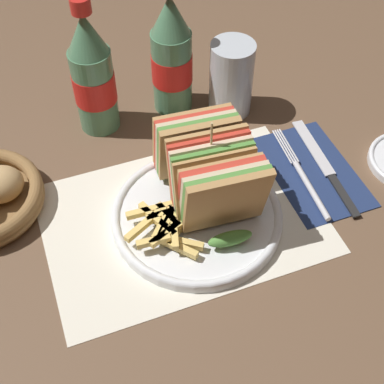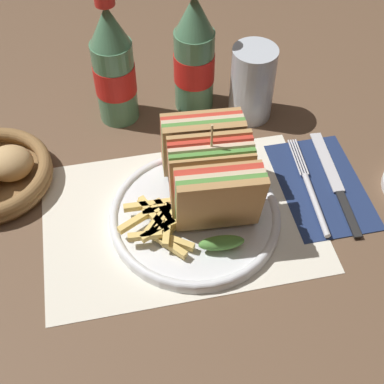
{
  "view_description": "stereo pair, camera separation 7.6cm",
  "coord_description": "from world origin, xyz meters",
  "px_view_note": "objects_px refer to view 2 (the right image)",
  "views": [
    {
      "loc": [
        -0.18,
        -0.43,
        0.62
      ],
      "look_at": [
        -0.01,
        0.03,
        0.04
      ],
      "focal_mm": 50.0,
      "sensor_mm": 36.0,
      "label": 1
    },
    {
      "loc": [
        -0.11,
        -0.45,
        0.62
      ],
      "look_at": [
        -0.01,
        0.03,
        0.04
      ],
      "focal_mm": 50.0,
      "sensor_mm": 36.0,
      "label": 2
    }
  ],
  "objects_px": {
    "club_sandwich": "(210,175)",
    "coke_bottle_far": "(194,56)",
    "fork": "(312,194)",
    "coke_bottle_near": "(114,68)",
    "plate_main": "(195,216)",
    "glass_near": "(252,83)",
    "knife": "(336,183)"
  },
  "relations": [
    {
      "from": "coke_bottle_far",
      "to": "coke_bottle_near",
      "type": "bearing_deg",
      "value": -178.49
    },
    {
      "from": "club_sandwich",
      "to": "fork",
      "type": "bearing_deg",
      "value": -3.97
    },
    {
      "from": "glass_near",
      "to": "knife",
      "type": "bearing_deg",
      "value": -65.58
    },
    {
      "from": "plate_main",
      "to": "knife",
      "type": "height_order",
      "value": "plate_main"
    },
    {
      "from": "coke_bottle_near",
      "to": "glass_near",
      "type": "xyz_separation_m",
      "value": [
        0.22,
        -0.04,
        -0.03
      ]
    },
    {
      "from": "plate_main",
      "to": "glass_near",
      "type": "xyz_separation_m",
      "value": [
        0.14,
        0.21,
        0.05
      ]
    },
    {
      "from": "knife",
      "to": "coke_bottle_far",
      "type": "height_order",
      "value": "coke_bottle_far"
    },
    {
      "from": "club_sandwich",
      "to": "coke_bottle_far",
      "type": "height_order",
      "value": "coke_bottle_far"
    },
    {
      "from": "knife",
      "to": "coke_bottle_near",
      "type": "distance_m",
      "value": 0.39
    },
    {
      "from": "club_sandwich",
      "to": "plate_main",
      "type": "bearing_deg",
      "value": -144.63
    },
    {
      "from": "coke_bottle_near",
      "to": "glass_near",
      "type": "relative_size",
      "value": 1.79
    },
    {
      "from": "club_sandwich",
      "to": "glass_near",
      "type": "distance_m",
      "value": 0.22
    },
    {
      "from": "coke_bottle_far",
      "to": "glass_near",
      "type": "bearing_deg",
      "value": -26.46
    },
    {
      "from": "plate_main",
      "to": "club_sandwich",
      "type": "xyz_separation_m",
      "value": [
        0.02,
        0.02,
        0.06
      ]
    },
    {
      "from": "coke_bottle_far",
      "to": "fork",
      "type": "bearing_deg",
      "value": -62.43
    },
    {
      "from": "fork",
      "to": "coke_bottle_far",
      "type": "distance_m",
      "value": 0.29
    },
    {
      "from": "fork",
      "to": "glass_near",
      "type": "height_order",
      "value": "glass_near"
    },
    {
      "from": "fork",
      "to": "glass_near",
      "type": "relative_size",
      "value": 1.5
    },
    {
      "from": "plate_main",
      "to": "glass_near",
      "type": "relative_size",
      "value": 1.89
    },
    {
      "from": "coke_bottle_near",
      "to": "fork",
      "type": "bearing_deg",
      "value": -43.03
    },
    {
      "from": "fork",
      "to": "plate_main",
      "type": "bearing_deg",
      "value": -174.11
    },
    {
      "from": "knife",
      "to": "glass_near",
      "type": "relative_size",
      "value": 1.64
    },
    {
      "from": "plate_main",
      "to": "fork",
      "type": "height_order",
      "value": "plate_main"
    },
    {
      "from": "fork",
      "to": "knife",
      "type": "distance_m",
      "value": 0.05
    },
    {
      "from": "club_sandwich",
      "to": "knife",
      "type": "height_order",
      "value": "club_sandwich"
    },
    {
      "from": "fork",
      "to": "coke_bottle_near",
      "type": "height_order",
      "value": "coke_bottle_near"
    },
    {
      "from": "coke_bottle_near",
      "to": "coke_bottle_far",
      "type": "xyz_separation_m",
      "value": [
        0.13,
        0.0,
        0.0
      ]
    },
    {
      "from": "club_sandwich",
      "to": "glass_near",
      "type": "relative_size",
      "value": 1.52
    },
    {
      "from": "coke_bottle_far",
      "to": "club_sandwich",
      "type": "bearing_deg",
      "value": -96.48
    },
    {
      "from": "club_sandwich",
      "to": "glass_near",
      "type": "bearing_deg",
      "value": 59.04
    },
    {
      "from": "club_sandwich",
      "to": "knife",
      "type": "relative_size",
      "value": 0.92
    },
    {
      "from": "knife",
      "to": "glass_near",
      "type": "distance_m",
      "value": 0.21
    }
  ]
}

